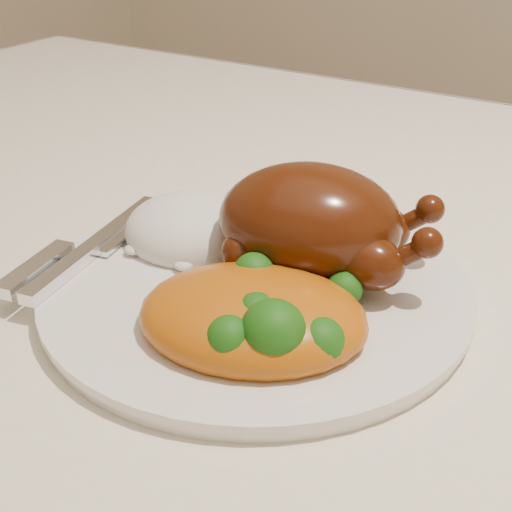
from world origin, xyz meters
The scene contains 7 objects.
dining_table centered at (0.00, 0.00, 0.67)m, with size 1.60×0.90×0.76m.
tablecloth centered at (0.00, 0.00, 0.74)m, with size 1.73×1.03×0.18m.
dinner_plate centered at (-0.07, -0.07, 0.77)m, with size 0.30×0.30×0.01m, color white.
roast_chicken centered at (-0.04, -0.03, 0.82)m, with size 0.17×0.13×0.08m.
rice_mound centered at (-0.15, -0.04, 0.79)m, with size 0.11×0.10×0.05m.
mac_and_cheese centered at (-0.03, -0.12, 0.79)m, with size 0.18×0.16×0.06m.
cutlery centered at (-0.20, -0.11, 0.79)m, with size 0.05×0.18×0.01m.
Camera 1 is at (0.16, -0.44, 1.04)m, focal length 50.00 mm.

